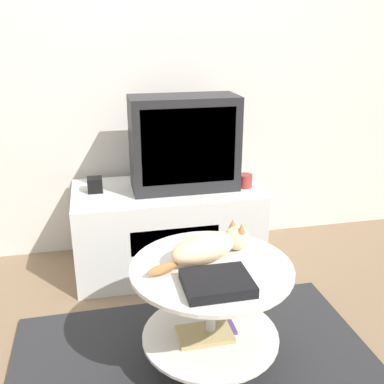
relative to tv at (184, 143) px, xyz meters
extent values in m
plane|color=#7F664C|center=(-0.14, -0.97, -0.80)|extent=(12.00, 12.00, 0.00)
cube|color=silver|center=(-0.14, 0.39, 0.50)|extent=(8.00, 0.05, 2.60)
cube|color=#28282B|center=(-0.14, -0.97, -0.79)|extent=(1.63, 1.11, 0.02)
cube|color=silver|center=(-0.11, 0.01, -0.54)|extent=(1.11, 0.58, 0.52)
cube|color=silver|center=(-0.11, -0.28, -0.48)|extent=(0.50, 0.01, 0.15)
cube|color=#232326|center=(0.00, 0.00, 0.00)|extent=(0.62, 0.29, 0.55)
cube|color=black|center=(0.00, -0.14, 0.01)|extent=(0.53, 0.01, 0.43)
cube|color=black|center=(-0.53, 0.04, -0.23)|extent=(0.09, 0.09, 0.09)
cylinder|color=#99332D|center=(0.36, -0.07, -0.24)|extent=(0.09, 0.09, 0.08)
cylinder|color=#B2B2B7|center=(-0.08, -0.95, -0.77)|extent=(0.28, 0.28, 0.01)
cylinder|color=#B7B7BC|center=(-0.08, -0.95, -0.54)|extent=(0.04, 0.04, 0.48)
cylinder|color=silver|center=(-0.08, -0.95, -0.62)|extent=(0.59, 0.59, 0.01)
cylinder|color=silver|center=(-0.08, -0.95, -0.29)|extent=(0.67, 0.67, 0.02)
cube|color=tan|center=(-0.11, -0.96, -0.60)|extent=(0.23, 0.15, 0.02)
cube|color=#51387A|center=(-0.04, -0.93, -0.61)|extent=(0.14, 0.10, 0.01)
cube|color=black|center=(-0.10, -1.11, -0.26)|extent=(0.25, 0.21, 0.04)
ellipsoid|color=beige|center=(-0.10, -0.89, -0.22)|extent=(0.34, 0.26, 0.11)
sphere|color=beige|center=(0.06, -0.83, -0.23)|extent=(0.11, 0.11, 0.11)
cone|color=#B2703D|center=(0.05, -0.80, -0.17)|extent=(0.04, 0.04, 0.04)
cone|color=#B2703D|center=(0.07, -0.85, -0.17)|extent=(0.04, 0.04, 0.04)
ellipsoid|color=#B2703D|center=(-0.29, -0.97, -0.25)|extent=(0.15, 0.09, 0.04)
camera|label=1|loc=(-0.51, -2.51, 0.64)|focal=42.00mm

